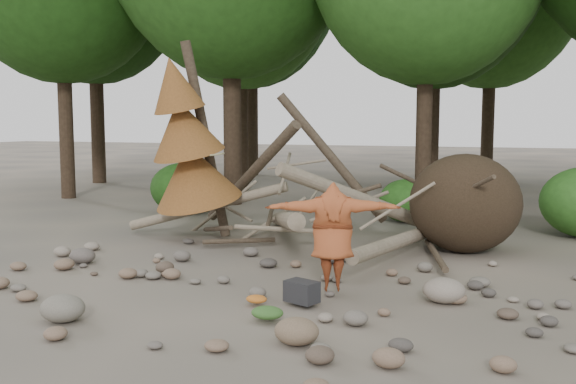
% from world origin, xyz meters
% --- Properties ---
extents(ground, '(120.00, 120.00, 0.00)m').
position_xyz_m(ground, '(0.00, 0.00, 0.00)').
color(ground, '#514C44').
rests_on(ground, ground).
extents(deadfall_pile, '(8.55, 5.24, 3.30)m').
position_xyz_m(deadfall_pile, '(2.02, 4.24, 0.95)').
color(deadfall_pile, '#332619').
rests_on(deadfall_pile, ground).
extents(dead_conifer, '(2.06, 2.16, 4.35)m').
position_xyz_m(dead_conifer, '(-3.12, 3.37, 2.11)').
color(dead_conifer, '#4C3F30').
rests_on(dead_conifer, ground).
extents(bush_left, '(1.80, 1.80, 1.44)m').
position_xyz_m(bush_left, '(-5.50, 7.20, 0.72)').
color(bush_left, '#1E4913').
rests_on(bush_left, ground).
extents(bush_mid, '(1.40, 1.40, 1.12)m').
position_xyz_m(bush_mid, '(0.80, 7.80, 0.56)').
color(bush_mid, '#285D1B').
rests_on(bush_mid, ground).
extents(frisbee_thrower, '(3.20, 1.16, 2.04)m').
position_xyz_m(frisbee_thrower, '(1.06, 0.31, 0.90)').
color(frisbee_thrower, '#A14924').
rests_on(frisbee_thrower, ground).
extents(backpack, '(0.53, 0.44, 0.30)m').
position_xyz_m(backpack, '(0.82, -0.40, 0.15)').
color(backpack, black).
rests_on(backpack, ground).
extents(cloth_green, '(0.43, 0.36, 0.16)m').
position_xyz_m(cloth_green, '(0.65, -1.27, 0.08)').
color(cloth_green, '#335C24').
rests_on(cloth_green, ground).
extents(cloth_orange, '(0.30, 0.25, 0.11)m').
position_xyz_m(cloth_orange, '(0.23, -0.64, 0.06)').
color(cloth_orange, '#B8631F').
rests_on(cloth_orange, ground).
extents(boulder_front_left, '(0.60, 0.54, 0.36)m').
position_xyz_m(boulder_front_left, '(-1.86, -2.19, 0.18)').
color(boulder_front_left, slate).
rests_on(boulder_front_left, ground).
extents(boulder_front_right, '(0.53, 0.48, 0.32)m').
position_xyz_m(boulder_front_right, '(1.30, -1.91, 0.16)').
color(boulder_front_right, '#77614A').
rests_on(boulder_front_right, ground).
extents(boulder_mid_right, '(0.61, 0.55, 0.37)m').
position_xyz_m(boulder_mid_right, '(2.69, 0.48, 0.18)').
color(boulder_mid_right, gray).
rests_on(boulder_mid_right, ground).
extents(boulder_mid_left, '(0.48, 0.43, 0.29)m').
position_xyz_m(boulder_mid_left, '(-3.88, 0.75, 0.14)').
color(boulder_mid_left, '#5E554F').
rests_on(boulder_mid_left, ground).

